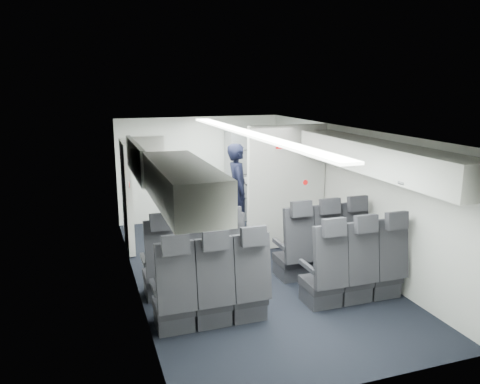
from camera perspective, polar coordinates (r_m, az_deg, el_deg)
cabin_shell at (r=6.98m, az=1.05°, el=-0.92°), size 3.41×6.01×2.16m
seat_row_front at (r=6.73m, az=2.58°, el=-7.94°), size 3.33×0.56×1.24m
seat_row_mid at (r=5.96m, az=5.77°, el=-10.86°), size 3.33×0.56×1.24m
overhead_bin_left_rear at (r=4.57m, az=-6.98°, el=0.88°), size 0.53×1.80×0.40m
overhead_bin_left_front_open at (r=6.28m, az=-10.64°, el=2.97°), size 0.64×1.70×0.72m
overhead_bin_right_rear at (r=5.81m, az=21.19°, el=2.72°), size 0.53×1.80×0.40m
overhead_bin_right_front at (r=7.22m, az=12.33°, el=5.19°), size 0.53×1.70×0.40m
bulkhead_partition at (r=8.08m, az=5.68°, el=0.61°), size 1.40×0.15×2.13m
galley_unit at (r=9.84m, az=0.90°, el=2.19°), size 0.85×0.52×1.90m
boarding_door at (r=8.17m, az=-13.61°, el=-0.43°), size 0.12×1.27×1.86m
flight_attendant at (r=8.68m, az=-0.28°, el=0.21°), size 0.53×0.70×1.75m
carry_on_bag at (r=6.23m, az=-10.36°, el=3.69°), size 0.39×0.29×0.22m
papers at (r=8.65m, az=1.02°, el=1.56°), size 0.17×0.09×0.13m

